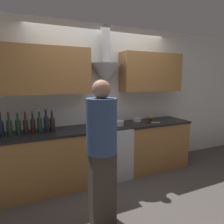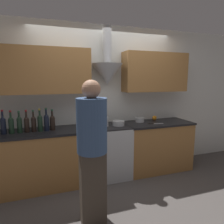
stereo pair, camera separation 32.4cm
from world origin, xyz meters
name	(u,v)px [view 1 (the left image)]	position (x,y,z in m)	size (l,w,h in m)	color
ground_plane	(118,185)	(0.00, 0.00, 0.00)	(12.00, 12.00, 0.00)	#4C4744
wall_back	(100,90)	(-0.07, 0.62, 1.48)	(8.40, 0.53, 2.60)	silver
counter_left	(43,162)	(-1.10, 0.35, 0.45)	(1.61, 0.62, 0.90)	#9E6B38
counter_right	(153,144)	(0.92, 0.35, 0.45)	(1.24, 0.62, 0.90)	#9E6B38
stove_range	(110,151)	(0.00, 0.35, 0.45)	(0.62, 0.60, 0.90)	#B7BABC
wine_bottle_2	(1,127)	(-1.61, 0.34, 1.04)	(0.08, 0.08, 0.35)	black
wine_bottle_3	(9,127)	(-1.50, 0.34, 1.03)	(0.07, 0.07, 0.34)	black
wine_bottle_4	(18,126)	(-1.40, 0.35, 1.03)	(0.07, 0.07, 0.32)	black
wine_bottle_5	(26,125)	(-1.30, 0.34, 1.03)	(0.07, 0.07, 0.33)	black
wine_bottle_6	(33,125)	(-1.20, 0.34, 1.03)	(0.07, 0.07, 0.33)	black
wine_bottle_7	(40,124)	(-1.11, 0.34, 1.04)	(0.07, 0.07, 0.35)	black
wine_bottle_8	(46,123)	(-1.02, 0.34, 1.04)	(0.08, 0.08, 0.35)	black
wine_bottle_9	(52,123)	(-0.93, 0.35, 1.02)	(0.08, 0.08, 0.32)	black
stock_pot	(102,122)	(-0.14, 0.36, 0.98)	(0.22, 0.22, 0.16)	#B7BABC
mixing_bowl	(118,123)	(0.14, 0.32, 0.94)	(0.20, 0.20, 0.08)	#B7BABC
orange_fruit	(150,117)	(0.95, 0.53, 0.94)	(0.09, 0.09, 0.09)	orange
saucepan	(137,119)	(0.61, 0.46, 0.94)	(0.16, 0.16, 0.08)	#B7BABC
chefs_knife	(153,123)	(0.81, 0.24, 0.90)	(0.27, 0.09, 0.01)	silver
person_foreground_left	(102,148)	(-0.55, -0.69, 0.92)	(0.34, 0.34, 1.67)	#473D33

